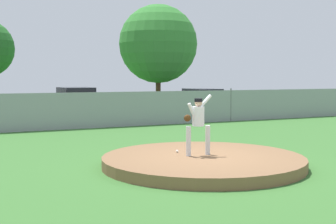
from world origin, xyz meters
TOP-DOWN VIEW (x-y plane):
  - ground_plane at (0.00, 6.00)m, footprint 80.00×80.00m
  - asphalt_strip at (0.00, 14.50)m, footprint 44.00×7.00m
  - pitchers_mound at (0.00, 0.00)m, footprint 5.33×5.33m
  - pitcher_youth at (-0.08, 0.14)m, footprint 0.80×0.32m
  - baseball at (-0.37, 0.78)m, footprint 0.07×0.07m
  - chainlink_fence at (0.00, 10.00)m, footprint 37.89×0.07m
  - parked_car_silver at (8.46, 14.57)m, footprint 1.87×4.56m
  - parked_car_champagne at (0.35, 14.60)m, footprint 1.95×4.08m
  - traffic_cone_orange at (-3.63, 14.04)m, footprint 0.40×0.40m
  - tree_leaning_west at (8.57, 21.50)m, footprint 6.00×6.00m

SIDE VIEW (x-z plane):
  - ground_plane at x=0.00m, z-range 0.00..0.00m
  - asphalt_strip at x=0.00m, z-range 0.00..0.01m
  - pitchers_mound at x=0.00m, z-range 0.00..0.28m
  - traffic_cone_orange at x=-3.63m, z-range -0.01..0.54m
  - baseball at x=-0.37m, z-range 0.28..0.35m
  - parked_car_silver at x=8.46m, z-range -0.04..1.60m
  - chainlink_fence at x=0.00m, z-range -0.05..1.71m
  - parked_car_champagne at x=0.35m, z-range -0.06..1.74m
  - pitcher_youth at x=-0.08m, z-range 0.41..2.02m
  - tree_leaning_west at x=8.57m, z-range 0.95..8.85m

